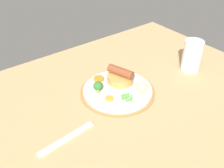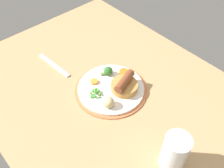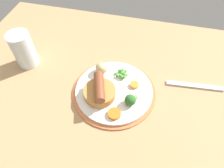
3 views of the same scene
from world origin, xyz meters
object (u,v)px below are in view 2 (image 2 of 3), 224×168
dinner_plate (111,89)px  carrot_slice_0 (94,82)px  potato_chunk_0 (108,102)px  drinking_glass (175,152)px  carrot_slice_4 (124,72)px  fork (54,65)px  broccoli_floret_near (108,71)px  sausage_pudding (124,85)px  pea_pile (95,92)px

dinner_plate → carrot_slice_0: bearing=-153.3°
potato_chunk_0 → drinking_glass: (26.62, 0.67, 2.87)cm
carrot_slice_4 → drinking_glass: drinking_glass is taller
carrot_slice_0 → carrot_slice_4: (3.78, 11.51, 0.03)cm
potato_chunk_0 → fork: bearing=-175.8°
broccoli_floret_near → potato_chunk_0: potato_chunk_0 is taller
sausage_pudding → fork: 30.88cm
pea_pile → carrot_slice_4: pea_pile is taller
dinner_plate → drinking_glass: 33.19cm
fork → drinking_glass: 57.42cm
sausage_pudding → drinking_glass: (28.55, -8.57, 2.66)cm
dinner_plate → pea_pile: pea_pile is taller
sausage_pudding → drinking_glass: drinking_glass is taller
sausage_pudding → carrot_slice_4: sausage_pudding is taller
broccoli_floret_near → carrot_slice_0: size_ratio=1.62×
carrot_slice_4 → fork: 28.38cm
pea_pile → fork: size_ratio=0.25×
broccoli_floret_near → carrot_slice_4: 6.25cm
potato_chunk_0 → drinking_glass: bearing=1.4°
dinner_plate → broccoli_floret_near: bearing=147.8°
sausage_pudding → carrot_slice_0: bearing=103.9°
sausage_pudding → fork: sausage_pudding is taller
carrot_slice_0 → broccoli_floret_near: bearing=89.0°
carrot_slice_0 → drinking_glass: bearing=-3.8°
broccoli_floret_near → carrot_slice_4: broccoli_floret_near is taller
dinner_plate → carrot_slice_0: size_ratio=9.68×
dinner_plate → potato_chunk_0: 8.78cm
carrot_slice_4 → potato_chunk_0: bearing=-62.3°
sausage_pudding → potato_chunk_0: bearing=173.5°
sausage_pudding → drinking_glass: size_ratio=0.82×
dinner_plate → drinking_glass: (32.26, -5.50, 5.59)cm
sausage_pudding → broccoli_floret_near: 9.49cm
pea_pile → carrot_slice_0: bearing=145.4°
carrot_slice_4 → broccoli_floret_near: bearing=-126.6°
broccoli_floret_near → potato_chunk_0: (11.39, -9.78, 0.28)cm
dinner_plate → sausage_pudding: (3.70, 3.07, 2.93)cm
potato_chunk_0 → drinking_glass: size_ratio=0.33×
pea_pile → potato_chunk_0: size_ratio=1.11×
sausage_pudding → potato_chunk_0: 9.44cm
dinner_plate → pea_pile: (-1.17, -6.19, 1.82)cm
sausage_pudding → carrot_slice_4: (-5.79, 5.49, -1.60)cm
sausage_pudding → potato_chunk_0: (1.93, -9.23, -0.21)cm
potato_chunk_0 → carrot_slice_0: (-11.51, 3.21, -1.42)cm
pea_pile → fork: 23.82cm
dinner_plate → carrot_slice_4: (-2.09, 8.56, 1.33)cm
carrot_slice_0 → pea_pile: bearing=-34.6°
pea_pile → drinking_glass: bearing=1.2°
carrot_slice_4 → fork: bearing=-143.3°
pea_pile → sausage_pudding: bearing=62.2°
carrot_slice_0 → dinner_plate: bearing=26.7°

